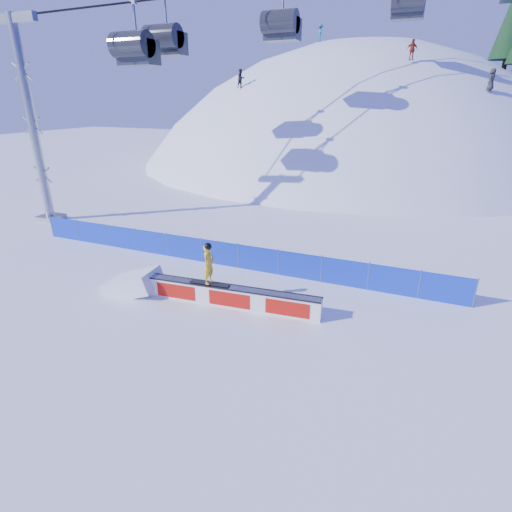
% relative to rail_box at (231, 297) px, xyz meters
% --- Properties ---
extents(ground, '(160.00, 160.00, 0.00)m').
position_rel_rail_box_xyz_m(ground, '(-2.34, -0.98, -0.41)').
color(ground, white).
rests_on(ground, ground).
extents(snow_hill, '(64.00, 64.00, 64.00)m').
position_rel_rail_box_xyz_m(snow_hill, '(-2.34, 41.02, -18.41)').
color(snow_hill, white).
rests_on(snow_hill, ground).
extents(safety_fence, '(22.05, 0.05, 1.30)m').
position_rel_rail_box_xyz_m(safety_fence, '(-2.34, 3.52, 0.19)').
color(safety_fence, '#1030C4').
rests_on(safety_fence, ground).
extents(rail_box, '(7.01, 1.10, 0.84)m').
position_rel_rail_box_xyz_m(rail_box, '(0.00, 0.00, 0.00)').
color(rail_box, white).
rests_on(rail_box, ground).
extents(snow_ramp, '(2.39, 1.61, 1.42)m').
position_rel_rail_box_xyz_m(snow_ramp, '(-4.36, -0.38, -0.41)').
color(snow_ramp, white).
rests_on(snow_ramp, ground).
extents(snowboarder, '(1.63, 0.58, 1.69)m').
position_rel_rail_box_xyz_m(snowboarder, '(-0.89, -0.08, 1.25)').
color(snowboarder, black).
rests_on(snowboarder, rail_box).
extents(distant_skiers, '(22.14, 10.94, 6.75)m').
position_rel_rail_box_xyz_m(distant_skiers, '(-2.04, 29.54, 10.79)').
color(distant_skiers, black).
rests_on(distant_skiers, ground).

